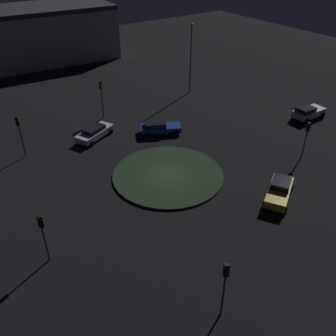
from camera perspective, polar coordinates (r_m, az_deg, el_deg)
ground_plane at (r=34.41m, az=0.00°, el=-1.16°), size 114.84×114.84×0.00m
roundabout_island at (r=34.35m, az=0.00°, el=-1.03°), size 10.22×10.22×0.19m
car_yellow at (r=32.59m, az=16.69°, el=-3.30°), size 4.65×3.75×1.55m
car_blue at (r=41.31m, az=-1.33°, el=6.26°), size 4.71×3.59×1.37m
car_white at (r=41.02m, az=-11.17°, el=5.40°), size 4.81×3.45×1.38m
car_silver at (r=47.68m, az=20.66°, el=8.01°), size 4.11×2.15×1.54m
traffic_light_south at (r=44.60m, az=-10.16°, el=11.29°), size 0.31×0.36×4.48m
traffic_light_northeast at (r=21.68m, az=8.70°, el=-16.50°), size 0.36×0.39×4.21m
traffic_light_west at (r=38.20m, az=20.47°, el=5.05°), size 0.39×0.36×3.80m
traffic_light_east at (r=25.86m, az=-18.64°, el=-8.91°), size 0.39×0.35×3.92m
traffic_light_southeast at (r=38.50m, az=-21.78°, el=5.57°), size 0.38×0.39×4.32m
streetlamp_southwest at (r=51.00m, az=3.53°, el=17.57°), size 0.50×0.50×9.16m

